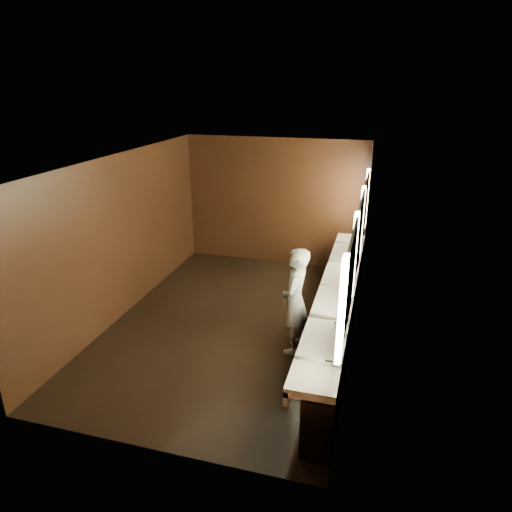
% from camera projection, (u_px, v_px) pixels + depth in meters
% --- Properties ---
extents(floor, '(6.00, 6.00, 0.00)m').
position_uv_depth(floor, '(234.00, 323.00, 7.88)').
color(floor, black).
rests_on(floor, ground).
extents(ceiling, '(4.00, 6.00, 0.02)m').
position_uv_depth(ceiling, '(230.00, 160.00, 6.87)').
color(ceiling, '#2D2D2B').
rests_on(ceiling, wall_back).
extents(wall_back, '(4.00, 0.02, 2.80)m').
position_uv_depth(wall_back, '(275.00, 202.00, 10.07)').
color(wall_back, black).
rests_on(wall_back, floor).
extents(wall_front, '(4.00, 0.02, 2.80)m').
position_uv_depth(wall_front, '(140.00, 343.00, 4.68)').
color(wall_front, black).
rests_on(wall_front, floor).
extents(wall_left, '(0.02, 6.00, 2.80)m').
position_uv_depth(wall_left, '(122.00, 236.00, 7.88)').
color(wall_left, black).
rests_on(wall_left, floor).
extents(wall_right, '(0.02, 6.00, 2.80)m').
position_uv_depth(wall_right, '(358.00, 259.00, 6.88)').
color(wall_right, black).
rests_on(wall_right, floor).
extents(sink_counter, '(0.55, 5.40, 1.01)m').
position_uv_depth(sink_counter, '(340.00, 311.00, 7.25)').
color(sink_counter, black).
rests_on(sink_counter, floor).
extents(mirror_band, '(0.06, 5.03, 1.15)m').
position_uv_depth(mirror_band, '(359.00, 237.00, 6.75)').
color(mirror_band, '#FFF5BD').
rests_on(mirror_band, wall_right).
extents(person, '(0.44, 0.64, 1.67)m').
position_uv_depth(person, '(295.00, 301.00, 6.82)').
color(person, '#99BFE4').
rests_on(person, floor).
extents(trash_bin, '(0.39, 0.39, 0.50)m').
position_uv_depth(trash_bin, '(323.00, 332.00, 7.11)').
color(trash_bin, black).
rests_on(trash_bin, floor).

